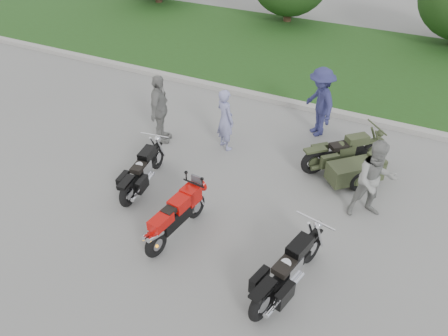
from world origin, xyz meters
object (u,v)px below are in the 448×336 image
at_px(cruiser_right, 286,273).
at_px(person_grey, 375,180).
at_px(cruiser_sidecar, 349,164).
at_px(person_denim, 320,102).
at_px(person_stripe, 225,120).
at_px(cruiser_left, 142,173).
at_px(person_back, 160,109).
at_px(sportbike_red, 175,216).

distance_m(cruiser_right, person_grey, 2.91).
height_order(cruiser_sidecar, person_denim, person_denim).
height_order(cruiser_sidecar, person_stripe, person_stripe).
distance_m(cruiser_left, person_grey, 5.13).
distance_m(cruiser_sidecar, person_back, 4.98).
bearing_deg(person_back, cruiser_right, -140.46).
height_order(person_stripe, person_denim, person_denim).
relative_size(person_stripe, person_back, 0.89).
bearing_deg(sportbike_red, person_grey, 42.34).
height_order(cruiser_right, person_grey, person_grey).
xyz_separation_m(cruiser_sidecar, person_back, (-4.92, -0.56, 0.53)).
bearing_deg(cruiser_left, person_grey, 7.79).
relative_size(sportbike_red, cruiser_sidecar, 0.93).
height_order(sportbike_red, person_grey, person_grey).
height_order(sportbike_red, person_stripe, person_stripe).
xyz_separation_m(cruiser_right, person_denim, (-1.10, 5.50, 0.52)).
xyz_separation_m(cruiser_left, person_denim, (2.91, 4.18, 0.56)).
distance_m(person_denim, person_back, 4.27).
distance_m(cruiser_left, person_stripe, 2.63).
distance_m(cruiser_right, cruiser_sidecar, 3.84).
bearing_deg(sportbike_red, cruiser_left, 152.98).
xyz_separation_m(cruiser_right, cruiser_sidecar, (0.17, 3.83, -0.04)).
xyz_separation_m(person_denim, person_back, (-3.64, -2.23, -0.03)).
distance_m(cruiser_sidecar, person_denim, 2.17).
relative_size(cruiser_left, person_stripe, 1.25).
distance_m(sportbike_red, person_back, 3.77).
bearing_deg(person_back, person_grey, -111.33).
distance_m(person_stripe, person_back, 1.75).
bearing_deg(cruiser_left, cruiser_sidecar, 22.73).
bearing_deg(person_back, sportbike_red, -158.35).
distance_m(sportbike_red, person_stripe, 3.50).
distance_m(person_stripe, person_grey, 4.07).
xyz_separation_m(cruiser_sidecar, person_stripe, (-3.23, -0.10, 0.43)).
bearing_deg(cruiser_right, person_denim, 113.99).
xyz_separation_m(cruiser_right, person_back, (-4.74, 3.27, 0.49)).
distance_m(sportbike_red, cruiser_right, 2.48).
bearing_deg(person_stripe, person_grey, -163.79).
height_order(cruiser_left, person_back, person_back).
height_order(cruiser_left, person_grey, person_grey).
bearing_deg(cruiser_left, person_back, 102.30).
relative_size(person_denim, person_back, 1.03).
bearing_deg(cruiser_sidecar, person_grey, -10.65).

